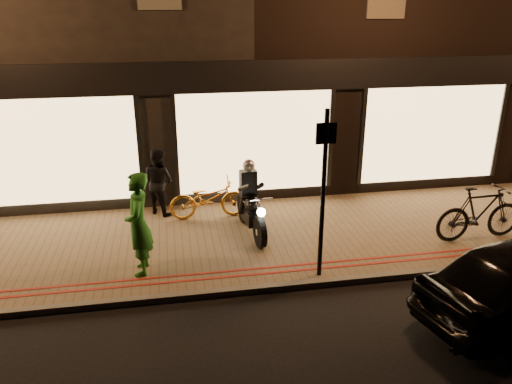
% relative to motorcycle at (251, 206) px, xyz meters
% --- Properties ---
extents(ground, '(90.00, 90.00, 0.00)m').
position_rel_motorcycle_xyz_m(ground, '(0.40, -2.20, -0.73)').
color(ground, black).
rests_on(ground, ground).
extents(sidewalk, '(50.00, 4.00, 0.12)m').
position_rel_motorcycle_xyz_m(sidewalk, '(0.40, -0.20, -0.67)').
color(sidewalk, brown).
rests_on(sidewalk, ground).
extents(kerb_stone, '(50.00, 0.14, 0.12)m').
position_rel_motorcycle_xyz_m(kerb_stone, '(0.40, -2.15, -0.67)').
color(kerb_stone, '#59544C').
rests_on(kerb_stone, ground).
extents(red_kerb_lines, '(50.00, 0.26, 0.01)m').
position_rel_motorcycle_xyz_m(red_kerb_lines, '(0.40, -1.65, -0.61)').
color(red_kerb_lines, maroon).
rests_on(red_kerb_lines, sidewalk).
extents(building_row, '(48.00, 10.11, 8.50)m').
position_rel_motorcycle_xyz_m(building_row, '(0.40, 6.79, 3.51)').
color(building_row, black).
rests_on(building_row, ground).
extents(motorcycle, '(0.62, 1.94, 1.59)m').
position_rel_motorcycle_xyz_m(motorcycle, '(0.00, 0.00, 0.00)').
color(motorcycle, black).
rests_on(motorcycle, sidewalk).
extents(sign_post, '(0.35, 0.08, 3.00)m').
position_rel_motorcycle_xyz_m(sign_post, '(0.91, -1.95, 1.06)').
color(sign_post, black).
rests_on(sign_post, sidewalk).
extents(bicycle_gold, '(1.76, 0.66, 0.92)m').
position_rel_motorcycle_xyz_m(bicycle_gold, '(-0.80, 0.95, -0.16)').
color(bicycle_gold, orange).
rests_on(bicycle_gold, sidewalk).
extents(bicycle_dark, '(1.95, 0.64, 1.16)m').
position_rel_motorcycle_xyz_m(bicycle_dark, '(4.53, -1.13, -0.04)').
color(bicycle_dark, black).
rests_on(bicycle_dark, sidewalk).
extents(person_green, '(0.47, 0.70, 1.89)m').
position_rel_motorcycle_xyz_m(person_green, '(-2.21, -1.28, 0.33)').
color(person_green, '#206A1C').
rests_on(person_green, sidewalk).
extents(person_dark, '(0.95, 0.94, 1.54)m').
position_rel_motorcycle_xyz_m(person_dark, '(-1.88, 1.44, 0.16)').
color(person_dark, black).
rests_on(person_dark, sidewalk).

